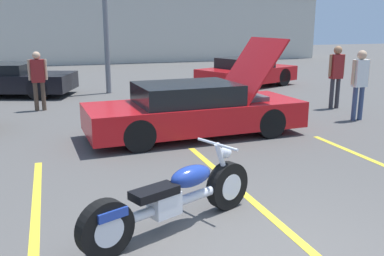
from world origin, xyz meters
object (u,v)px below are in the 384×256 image
Objects in this scene: motorcycle at (173,199)px; show_car_hood_open at (195,110)px; spectator_near_motorcycle at (360,79)px; parked_car_mid_row at (6,80)px; spectator_midground at (38,76)px; spectator_by_show_car at (336,71)px; parked_car_right_row at (247,73)px.

motorcycle is 0.49× the size of show_car_hood_open.
show_car_hood_open is 2.70× the size of spectator_near_motorcycle.
show_car_hood_open is at bearing -177.95° from spectator_near_motorcycle.
motorcycle is 0.50× the size of parked_car_mid_row.
motorcycle is 7.57m from spectator_near_motorcycle.
spectator_midground is at bearing 77.68° from motorcycle.
spectator_by_show_car reaches higher than motorcycle.
spectator_midground is at bearing 153.33° from spectator_near_motorcycle.
spectator_by_show_car is at bearing -10.74° from parked_car_mid_row.
spectator_midground is (-8.21, 2.39, -0.09)m from spectator_by_show_car.
parked_car_right_row is 8.02m from spectator_midground.
parked_car_mid_row is at bearing 80.16° from motorcycle.
parked_car_mid_row is (-4.43, 7.17, -0.03)m from show_car_hood_open.
spectator_near_motorcycle is (4.47, 0.16, 0.49)m from show_car_hood_open.
motorcycle is 8.42m from spectator_midground.
spectator_midground is at bearing 126.35° from show_car_hood_open.
spectator_midground is (-1.62, 8.24, 0.60)m from motorcycle.
spectator_near_motorcycle reaches higher than parked_car_mid_row.
spectator_midground is (-3.31, 4.07, 0.41)m from show_car_hood_open.
show_car_hood_open reaches higher than parked_car_mid_row.
show_car_hood_open is (1.70, 4.17, 0.19)m from motorcycle.
show_car_hood_open reaches higher than spectator_midground.
show_car_hood_open reaches higher than parked_car_right_row.
motorcycle is at bearing -78.90° from spectator_midground.
motorcycle is at bearing -144.95° from spectator_near_motorcycle.
parked_car_mid_row is at bearing 118.96° from show_car_hood_open.
spectator_by_show_car reaches higher than parked_car_mid_row.
motorcycle is 0.53× the size of parked_car_right_row.
parked_car_mid_row is at bearing 153.26° from parked_car_right_row.
spectator_near_motorcycle is (8.91, -7.01, 0.51)m from parked_car_mid_row.
motorcycle is at bearing -138.39° from spectator_by_show_car.
motorcycle is at bearing -114.92° from show_car_hood_open.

